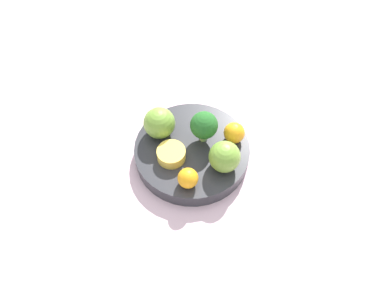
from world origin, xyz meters
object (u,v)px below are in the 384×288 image
at_px(apple_green, 225,157).
at_px(orange_back, 234,133).
at_px(apple_red, 159,123).
at_px(orange_front, 188,178).
at_px(small_cup, 171,154).
at_px(bowl, 192,152).
at_px(broccoli, 204,126).

relative_size(apple_green, orange_back, 1.42).
xyz_separation_m(apple_red, orange_front, (-0.12, -0.05, -0.01)).
bearing_deg(small_cup, bowl, -62.61).
height_order(broccoli, apple_green, broccoli).
height_order(apple_green, orange_back, apple_green).
bearing_deg(apple_red, orange_back, -101.11).
relative_size(apple_red, orange_back, 1.50).
bearing_deg(orange_front, small_cup, 24.62).
bearing_deg(apple_red, small_cup, -162.77).
relative_size(broccoli, apple_green, 1.18).
relative_size(bowl, broccoli, 3.27).
distance_m(bowl, orange_front, 0.09).
distance_m(apple_green, orange_back, 0.07).
xyz_separation_m(orange_front, orange_back, (0.09, -0.10, 0.00)).
bearing_deg(bowl, broccoli, -53.00).
relative_size(bowl, orange_back, 5.47).
bearing_deg(apple_green, bowl, 49.60).
distance_m(orange_back, small_cup, 0.13).
bearing_deg(broccoli, orange_back, -96.10).
height_order(orange_front, small_cup, orange_front).
bearing_deg(orange_back, broccoli, 83.90).
xyz_separation_m(bowl, apple_green, (-0.05, -0.06, 0.05)).
height_order(broccoli, orange_back, broccoli).
xyz_separation_m(bowl, apple_red, (0.04, 0.06, 0.05)).
relative_size(broccoli, orange_front, 1.84).
xyz_separation_m(orange_front, small_cup, (0.06, 0.03, -0.01)).
bearing_deg(apple_green, orange_front, 115.47).
relative_size(bowl, apple_red, 3.64).
height_order(bowl, orange_back, orange_back).
height_order(bowl, orange_front, orange_front).
bearing_deg(small_cup, apple_green, -105.04).
bearing_deg(apple_red, bowl, -123.73).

